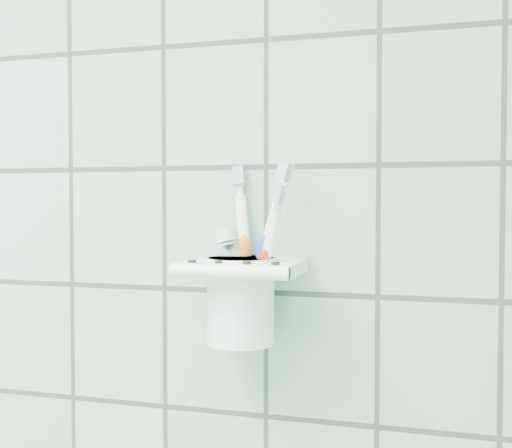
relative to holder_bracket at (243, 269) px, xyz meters
The scene contains 6 objects.
holder_bracket is the anchor object (origin of this frame).
cup 0.03m from the holder_bracket, 133.15° to the left, with size 0.08×0.08×0.10m.
toothbrush_pink 0.03m from the holder_bracket, 53.15° to the left, with size 0.04×0.05×0.20m.
toothbrush_blue 0.03m from the holder_bracket, 104.43° to the right, with size 0.06×0.04×0.20m.
toothbrush_orange 0.03m from the holder_bracket, 86.76° to the left, with size 0.06×0.06×0.18m.
toothpaste_tube 0.02m from the holder_bracket, 92.16° to the left, with size 0.05×0.03×0.13m.
Camera 1 is at (0.85, 0.48, 1.36)m, focal length 45.00 mm.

